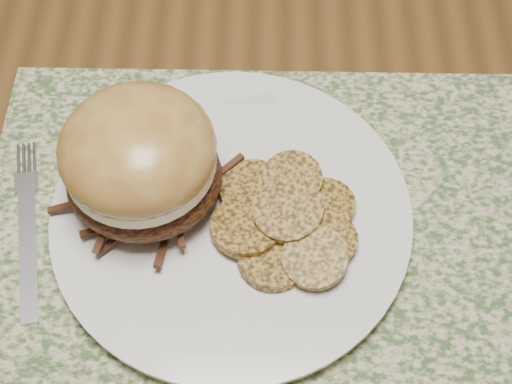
% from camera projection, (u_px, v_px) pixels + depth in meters
% --- Properties ---
extents(ground, '(3.50, 3.50, 0.00)m').
position_uv_depth(ground, '(104.00, 313.00, 1.32)').
color(ground, '#52331C').
rests_on(ground, ground).
extents(placemat, '(0.45, 0.33, 0.00)m').
position_uv_depth(placemat, '(267.00, 235.00, 0.55)').
color(placemat, '#3C5B2F').
rests_on(placemat, dining_table).
extents(dinner_plate, '(0.26, 0.26, 0.02)m').
position_uv_depth(dinner_plate, '(232.00, 215.00, 0.55)').
color(dinner_plate, white).
rests_on(dinner_plate, placemat).
extents(pork_sandwich, '(0.13, 0.12, 0.09)m').
position_uv_depth(pork_sandwich, '(140.00, 160.00, 0.51)').
color(pork_sandwich, black).
rests_on(pork_sandwich, dinner_plate).
extents(roasted_potatoes, '(0.13, 0.13, 0.03)m').
position_uv_depth(roasted_potatoes, '(287.00, 220.00, 0.53)').
color(roasted_potatoes, olive).
rests_on(roasted_potatoes, dinner_plate).
extents(fork, '(0.05, 0.16, 0.00)m').
position_uv_depth(fork, '(28.00, 226.00, 0.55)').
color(fork, silver).
rests_on(fork, placemat).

